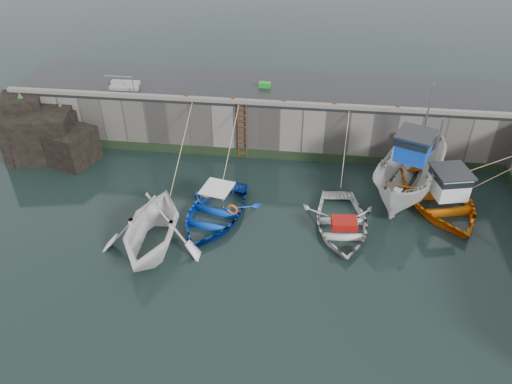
# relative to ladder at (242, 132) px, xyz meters

# --- Properties ---
(ground) EXTENTS (120.00, 120.00, 0.00)m
(ground) POSITION_rel_ladder_xyz_m (2.00, -9.91, -1.59)
(ground) COLOR black
(ground) RESTS_ON ground
(quay_back) EXTENTS (30.00, 5.00, 3.00)m
(quay_back) POSITION_rel_ladder_xyz_m (2.00, 2.59, -0.09)
(quay_back) COLOR slate
(quay_back) RESTS_ON ground
(road_back) EXTENTS (30.00, 5.00, 0.16)m
(road_back) POSITION_rel_ladder_xyz_m (2.00, 2.59, 1.49)
(road_back) COLOR black
(road_back) RESTS_ON quay_back
(kerb_back) EXTENTS (30.00, 0.30, 0.20)m
(kerb_back) POSITION_rel_ladder_xyz_m (2.00, 0.24, 1.67)
(kerb_back) COLOR slate
(kerb_back) RESTS_ON road_back
(algae_back) EXTENTS (30.00, 0.08, 0.50)m
(algae_back) POSITION_rel_ladder_xyz_m (2.00, 0.05, -1.34)
(algae_back) COLOR black
(algae_back) RESTS_ON ground
(rock_outcrop) EXTENTS (5.85, 4.24, 3.41)m
(rock_outcrop) POSITION_rel_ladder_xyz_m (-10.92, -0.80, -0.33)
(rock_outcrop) COLOR black
(rock_outcrop) RESTS_ON ground
(ladder) EXTENTS (0.51, 0.08, 3.20)m
(ladder) POSITION_rel_ladder_xyz_m (0.00, 0.00, 0.00)
(ladder) COLOR #3F1E0F
(ladder) RESTS_ON ground
(boat_near_white) EXTENTS (4.73, 5.44, 2.79)m
(boat_near_white) POSITION_rel_ladder_xyz_m (-2.73, -7.88, -1.59)
(boat_near_white) COLOR white
(boat_near_white) RESTS_ON ground
(boat_near_white_rope) EXTENTS (0.04, 6.05, 3.10)m
(boat_near_white_rope) POSITION_rel_ladder_xyz_m (-2.73, -2.65, -1.59)
(boat_near_white_rope) COLOR tan
(boat_near_white_rope) RESTS_ON ground
(boat_near_blue) EXTENTS (4.72, 5.86, 1.08)m
(boat_near_blue) POSITION_rel_ladder_xyz_m (-0.53, -5.61, -1.59)
(boat_near_blue) COLOR #0C3EBC
(boat_near_blue) RESTS_ON ground
(boat_near_blue_rope) EXTENTS (0.04, 4.12, 3.10)m
(boat_near_blue_rope) POSITION_rel_ladder_xyz_m (-0.53, -1.51, -1.59)
(boat_near_blue_rope) COLOR tan
(boat_near_blue_rope) RESTS_ON ground
(boat_near_navy) EXTENTS (3.89, 5.19, 1.02)m
(boat_near_navy) POSITION_rel_ladder_xyz_m (5.32, -5.63, -1.59)
(boat_near_navy) COLOR silver
(boat_near_navy) RESTS_ON ground
(boat_near_navy_rope) EXTENTS (0.04, 4.14, 3.10)m
(boat_near_navy_rope) POSITION_rel_ladder_xyz_m (5.32, -1.52, -1.59)
(boat_near_navy_rope) COLOR tan
(boat_near_navy_rope) RESTS_ON ground
(boat_far_white) EXTENTS (5.29, 7.69, 5.78)m
(boat_far_white) POSITION_rel_ladder_xyz_m (8.60, -2.60, -0.43)
(boat_far_white) COLOR silver
(boat_far_white) RESTS_ON ground
(boat_far_orange) EXTENTS (5.82, 7.13, 4.29)m
(boat_far_orange) POSITION_rel_ladder_xyz_m (10.02, -3.16, -1.18)
(boat_far_orange) COLOR orange
(boat_far_orange) RESTS_ON ground
(fish_crate) EXTENTS (0.67, 0.43, 0.28)m
(fish_crate) POSITION_rel_ladder_xyz_m (0.95, 2.47, 1.71)
(fish_crate) COLOR #1B9726
(fish_crate) RESTS_ON road_back
(railing) EXTENTS (1.60, 1.05, 1.00)m
(railing) POSITION_rel_ladder_xyz_m (-6.75, 1.33, 1.77)
(railing) COLOR #A5A8AD
(railing) RESTS_ON road_back
(bollard_a) EXTENTS (0.18, 0.18, 0.28)m
(bollard_a) POSITION_rel_ladder_xyz_m (-3.00, 0.34, 1.71)
(bollard_a) COLOR #3F1E0F
(bollard_a) RESTS_ON road_back
(bollard_b) EXTENTS (0.18, 0.18, 0.28)m
(bollard_b) POSITION_rel_ladder_xyz_m (-0.50, 0.34, 1.71)
(bollard_b) COLOR #3F1E0F
(bollard_b) RESTS_ON road_back
(bollard_c) EXTENTS (0.18, 0.18, 0.28)m
(bollard_c) POSITION_rel_ladder_xyz_m (2.20, 0.34, 1.71)
(bollard_c) COLOR #3F1E0F
(bollard_c) RESTS_ON road_back
(bollard_d) EXTENTS (0.18, 0.18, 0.28)m
(bollard_d) POSITION_rel_ladder_xyz_m (4.80, 0.34, 1.71)
(bollard_d) COLOR #3F1E0F
(bollard_d) RESTS_ON road_back
(bollard_e) EXTENTS (0.18, 0.18, 0.28)m
(bollard_e) POSITION_rel_ladder_xyz_m (8.00, 0.34, 1.71)
(bollard_e) COLOR #3F1E0F
(bollard_e) RESTS_ON road_back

